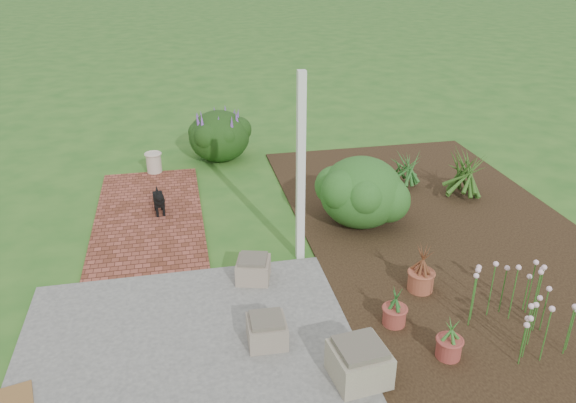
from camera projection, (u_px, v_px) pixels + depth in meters
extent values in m
plane|color=#275E1D|center=(279.00, 264.00, 7.36)|extent=(80.00, 80.00, 0.00)
cube|color=#595957|center=(189.00, 366.00, 5.58)|extent=(3.50, 3.50, 0.04)
cube|color=brown|center=(149.00, 215.00, 8.59)|extent=(1.60, 3.50, 0.04)
cube|color=black|center=(439.00, 227.00, 8.25)|extent=(4.00, 7.00, 0.03)
cube|color=white|center=(301.00, 171.00, 6.97)|extent=(0.10, 0.10, 2.50)
cube|color=#7C725C|center=(359.00, 364.00, 5.33)|extent=(0.56, 0.56, 0.34)
cube|color=#7A6A5C|center=(267.00, 332.00, 5.82)|extent=(0.41, 0.41, 0.27)
cube|color=#7D715D|center=(253.00, 270.00, 6.91)|extent=(0.49, 0.49, 0.26)
cube|color=black|center=(159.00, 199.00, 8.52)|extent=(0.18, 0.34, 0.14)
cylinder|color=black|center=(157.00, 212.00, 8.47)|extent=(0.04, 0.04, 0.16)
cylinder|color=black|center=(164.00, 211.00, 8.50)|extent=(0.04, 0.04, 0.16)
cylinder|color=black|center=(155.00, 206.00, 8.67)|extent=(0.04, 0.04, 0.16)
cylinder|color=black|center=(162.00, 205.00, 8.70)|extent=(0.04, 0.04, 0.16)
sphere|color=black|center=(159.00, 197.00, 8.30)|extent=(0.13, 0.13, 0.13)
cone|color=black|center=(157.00, 189.00, 8.63)|extent=(0.07, 0.10, 0.12)
cylinder|color=beige|center=(154.00, 163.00, 10.05)|extent=(0.33, 0.33, 0.35)
ellipsoid|color=#1A4212|center=(361.00, 190.00, 8.15)|extent=(1.39, 1.39, 1.04)
cylinder|color=#984C33|center=(421.00, 281.00, 6.72)|extent=(0.38, 0.38, 0.25)
cylinder|color=#953D32|center=(394.00, 316.00, 6.13)|extent=(0.25, 0.25, 0.21)
cylinder|color=#943A32|center=(449.00, 348.00, 5.65)|extent=(0.28, 0.28, 0.21)
ellipsoid|color=black|center=(219.00, 135.00, 10.62)|extent=(1.42, 1.42, 0.98)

